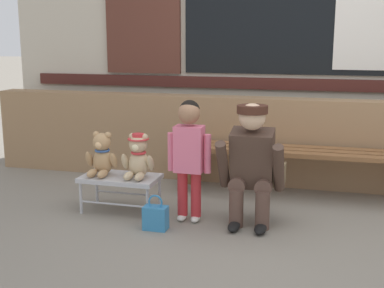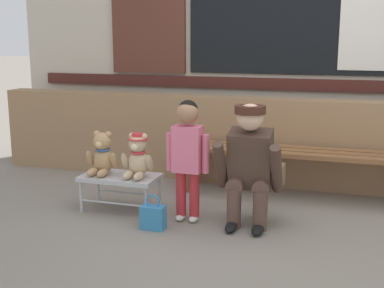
{
  "view_description": "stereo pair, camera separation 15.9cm",
  "coord_description": "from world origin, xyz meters",
  "px_view_note": "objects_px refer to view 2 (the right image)",
  "views": [
    {
      "loc": [
        0.32,
        -3.52,
        1.43
      ],
      "look_at": [
        -0.78,
        0.52,
        0.55
      ],
      "focal_mm": 47.96,
      "sensor_mm": 36.0,
      "label": 1
    },
    {
      "loc": [
        0.48,
        -3.47,
        1.43
      ],
      "look_at": [
        -0.78,
        0.52,
        0.55
      ],
      "focal_mm": 47.96,
      "sensor_mm": 36.0,
      "label": 2
    }
  ],
  "objects_px": {
    "small_display_bench": "(120,179)",
    "child_standing": "(188,147)",
    "wooden_bench_long": "(292,157)",
    "teddy_bear_with_hat": "(138,156)",
    "handbag_on_ground": "(153,217)",
    "teddy_bear_plain": "(102,155)",
    "adult_crouching": "(251,165)"
  },
  "relations": [
    {
      "from": "teddy_bear_with_hat",
      "to": "adult_crouching",
      "type": "xyz_separation_m",
      "value": [
        0.94,
        -0.03,
        0.01
      ]
    },
    {
      "from": "teddy_bear_plain",
      "to": "handbag_on_ground",
      "type": "bearing_deg",
      "value": -29.52
    },
    {
      "from": "child_standing",
      "to": "handbag_on_ground",
      "type": "distance_m",
      "value": 0.59
    },
    {
      "from": "small_display_bench",
      "to": "handbag_on_ground",
      "type": "height_order",
      "value": "small_display_bench"
    },
    {
      "from": "wooden_bench_long",
      "to": "small_display_bench",
      "type": "height_order",
      "value": "wooden_bench_long"
    },
    {
      "from": "teddy_bear_with_hat",
      "to": "wooden_bench_long",
      "type": "bearing_deg",
      "value": 34.19
    },
    {
      "from": "teddy_bear_with_hat",
      "to": "adult_crouching",
      "type": "relative_size",
      "value": 0.38
    },
    {
      "from": "small_display_bench",
      "to": "adult_crouching",
      "type": "height_order",
      "value": "adult_crouching"
    },
    {
      "from": "wooden_bench_long",
      "to": "teddy_bear_plain",
      "type": "height_order",
      "value": "teddy_bear_plain"
    },
    {
      "from": "wooden_bench_long",
      "to": "teddy_bear_with_hat",
      "type": "distance_m",
      "value": 1.41
    },
    {
      "from": "adult_crouching",
      "to": "handbag_on_ground",
      "type": "bearing_deg",
      "value": -156.3
    },
    {
      "from": "teddy_bear_plain",
      "to": "teddy_bear_with_hat",
      "type": "xyz_separation_m",
      "value": [
        0.32,
        0.0,
        0.01
      ]
    },
    {
      "from": "wooden_bench_long",
      "to": "handbag_on_ground",
      "type": "xyz_separation_m",
      "value": [
        -0.9,
        -1.12,
        -0.28
      ]
    },
    {
      "from": "child_standing",
      "to": "handbag_on_ground",
      "type": "bearing_deg",
      "value": -127.05
    },
    {
      "from": "teddy_bear_with_hat",
      "to": "child_standing",
      "type": "bearing_deg",
      "value": -9.19
    },
    {
      "from": "teddy_bear_with_hat",
      "to": "handbag_on_ground",
      "type": "bearing_deg",
      "value": -51.75
    },
    {
      "from": "small_display_bench",
      "to": "wooden_bench_long",
      "type": "bearing_deg",
      "value": 30.91
    },
    {
      "from": "small_display_bench",
      "to": "adult_crouching",
      "type": "xyz_separation_m",
      "value": [
        1.1,
        -0.03,
        0.21
      ]
    },
    {
      "from": "child_standing",
      "to": "adult_crouching",
      "type": "xyz_separation_m",
      "value": [
        0.49,
        0.04,
        -0.11
      ]
    },
    {
      "from": "small_display_bench",
      "to": "teddy_bear_plain",
      "type": "xyz_separation_m",
      "value": [
        -0.16,
        0.0,
        0.2
      ]
    },
    {
      "from": "adult_crouching",
      "to": "small_display_bench",
      "type": "bearing_deg",
      "value": 178.64
    },
    {
      "from": "child_standing",
      "to": "adult_crouching",
      "type": "bearing_deg",
      "value": 5.22
    },
    {
      "from": "wooden_bench_long",
      "to": "small_display_bench",
      "type": "bearing_deg",
      "value": -149.09
    },
    {
      "from": "teddy_bear_plain",
      "to": "teddy_bear_with_hat",
      "type": "bearing_deg",
      "value": 0.13
    },
    {
      "from": "wooden_bench_long",
      "to": "child_standing",
      "type": "relative_size",
      "value": 2.19
    },
    {
      "from": "adult_crouching",
      "to": "handbag_on_ground",
      "type": "distance_m",
      "value": 0.84
    },
    {
      "from": "teddy_bear_plain",
      "to": "adult_crouching",
      "type": "xyz_separation_m",
      "value": [
        1.26,
        -0.03,
        0.02
      ]
    },
    {
      "from": "wooden_bench_long",
      "to": "handbag_on_ground",
      "type": "relative_size",
      "value": 7.72
    },
    {
      "from": "wooden_bench_long",
      "to": "teddy_bear_plain",
      "type": "xyz_separation_m",
      "value": [
        -1.48,
        -0.79,
        0.09
      ]
    },
    {
      "from": "teddy_bear_plain",
      "to": "child_standing",
      "type": "xyz_separation_m",
      "value": [
        0.77,
        -0.07,
        0.13
      ]
    },
    {
      "from": "small_display_bench",
      "to": "child_standing",
      "type": "xyz_separation_m",
      "value": [
        0.61,
        -0.07,
        0.33
      ]
    },
    {
      "from": "child_standing",
      "to": "handbag_on_ground",
      "type": "height_order",
      "value": "child_standing"
    }
  ]
}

